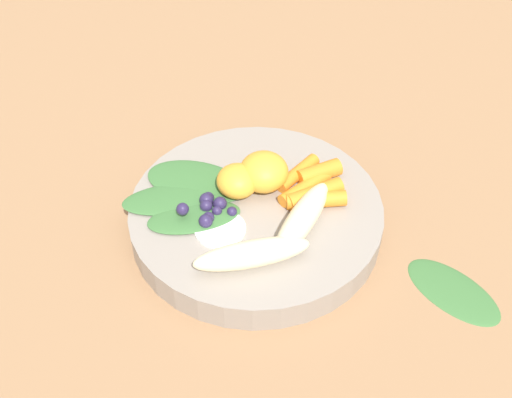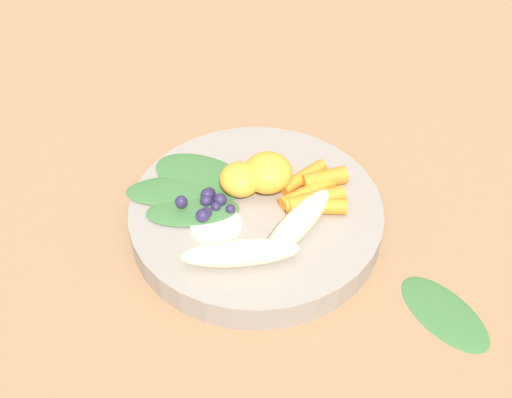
{
  "view_description": "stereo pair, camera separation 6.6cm",
  "coord_description": "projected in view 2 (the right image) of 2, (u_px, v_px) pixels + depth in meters",
  "views": [
    {
      "loc": [
        0.33,
        0.34,
        0.51
      ],
      "look_at": [
        0.0,
        0.0,
        0.04
      ],
      "focal_mm": 45.35,
      "sensor_mm": 36.0,
      "label": 1
    },
    {
      "loc": [
        0.27,
        0.38,
        0.51
      ],
      "look_at": [
        0.0,
        0.0,
        0.04
      ],
      "focal_mm": 45.35,
      "sensor_mm": 36.0,
      "label": 2
    }
  ],
  "objects": [
    {
      "name": "kale_leaf_stray",
      "position": [
        445.0,
        312.0,
        0.61
      ],
      "size": [
        0.05,
        0.1,
        0.01
      ],
      "primitive_type": "ellipsoid",
      "rotation": [
        0.0,
        0.0,
        1.56
      ],
      "color": "#3D7038",
      "rests_on": "ground_plane"
    },
    {
      "name": "carrot_mid_left",
      "position": [
        316.0,
        200.0,
        0.66
      ],
      "size": [
        0.06,
        0.03,
        0.02
      ],
      "primitive_type": "cylinder",
      "rotation": [
        0.0,
        1.57,
        2.85
      ],
      "color": "orange",
      "rests_on": "bowl"
    },
    {
      "name": "bowl",
      "position": [
        256.0,
        216.0,
        0.68
      ],
      "size": [
        0.26,
        0.26,
        0.03
      ],
      "primitive_type": "cylinder",
      "color": "gray",
      "rests_on": "ground_plane"
    },
    {
      "name": "carrot_mid_right",
      "position": [
        307.0,
        192.0,
        0.67
      ],
      "size": [
        0.07,
        0.02,
        0.01
      ],
      "primitive_type": "cylinder",
      "rotation": [
        0.0,
        1.57,
        3.09
      ],
      "color": "orange",
      "rests_on": "bowl"
    },
    {
      "name": "carrot_front",
      "position": [
        316.0,
        206.0,
        0.66
      ],
      "size": [
        0.06,
        0.05,
        0.02
      ],
      "primitive_type": "cylinder",
      "rotation": [
        0.0,
        1.57,
        2.48
      ],
      "color": "orange",
      "rests_on": "bowl"
    },
    {
      "name": "ground_plane",
      "position": [
        256.0,
        226.0,
        0.69
      ],
      "size": [
        2.4,
        2.4,
        0.0
      ],
      "primitive_type": "plane",
      "color": "#99704C"
    },
    {
      "name": "banana_peeled_left",
      "position": [
        297.0,
        223.0,
        0.63
      ],
      "size": [
        0.12,
        0.06,
        0.03
      ],
      "primitive_type": "ellipsoid",
      "rotation": [
        0.0,
        0.0,
        3.46
      ],
      "color": "beige",
      "rests_on": "bowl"
    },
    {
      "name": "carrot_small",
      "position": [
        303.0,
        177.0,
        0.69
      ],
      "size": [
        0.06,
        0.02,
        0.01
      ],
      "primitive_type": "cylinder",
      "rotation": [
        0.0,
        1.57,
        3.24
      ],
      "color": "orange",
      "rests_on": "bowl"
    },
    {
      "name": "orange_segment_near",
      "position": [
        242.0,
        179.0,
        0.67
      ],
      "size": [
        0.04,
        0.04,
        0.03
      ],
      "primitive_type": "ellipsoid",
      "color": "#F4A833",
      "rests_on": "bowl"
    },
    {
      "name": "kale_leaf_rear",
      "position": [
        193.0,
        211.0,
        0.66
      ],
      "size": [
        0.1,
        0.09,
        0.01
      ],
      "primitive_type": "ellipsoid",
      "rotation": [
        0.0,
        0.0,
        5.75
      ],
      "color": "#3D7038",
      "rests_on": "bowl"
    },
    {
      "name": "banana_peeled_right",
      "position": [
        240.0,
        253.0,
        0.61
      ],
      "size": [
        0.11,
        0.08,
        0.03
      ],
      "primitive_type": "ellipsoid",
      "rotation": [
        0.0,
        0.0,
        2.62
      ],
      "color": "beige",
      "rests_on": "bowl"
    },
    {
      "name": "orange_segment_far",
      "position": [
        268.0,
        173.0,
        0.68
      ],
      "size": [
        0.05,
        0.05,
        0.04
      ],
      "primitive_type": "ellipsoid",
      "color": "#F4A833",
      "rests_on": "bowl"
    },
    {
      "name": "kale_leaf_left",
      "position": [
        202.0,
        176.0,
        0.7
      ],
      "size": [
        0.11,
        0.13,
        0.01
      ],
      "primitive_type": "ellipsoid",
      "rotation": [
        0.0,
        0.0,
        5.2
      ],
      "color": "#3D7038",
      "rests_on": "bowl"
    },
    {
      "name": "coconut_shred_patch",
      "position": [
        218.0,
        227.0,
        0.65
      ],
      "size": [
        0.05,
        0.05,
        0.0
      ],
      "primitive_type": "cylinder",
      "color": "white",
      "rests_on": "bowl"
    },
    {
      "name": "kale_leaf_right",
      "position": [
        182.0,
        191.0,
        0.68
      ],
      "size": [
        0.13,
        0.11,
        0.01
      ],
      "primitive_type": "ellipsoid",
      "rotation": [
        0.0,
        0.0,
        5.7
      ],
      "color": "#3D7038",
      "rests_on": "bowl"
    },
    {
      "name": "blueberry_pile",
      "position": [
        209.0,
        203.0,
        0.66
      ],
      "size": [
        0.05,
        0.04,
        0.02
      ],
      "color": "#2D234C",
      "rests_on": "bowl"
    },
    {
      "name": "carrot_rear",
      "position": [
        325.0,
        179.0,
        0.68
      ],
      "size": [
        0.05,
        0.03,
        0.02
      ],
      "primitive_type": "cylinder",
      "rotation": [
        0.0,
        1.57,
        2.82
      ],
      "color": "orange",
      "rests_on": "bowl"
    }
  ]
}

